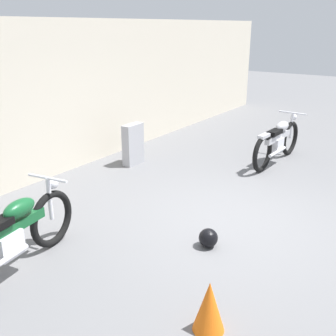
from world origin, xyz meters
TOP-DOWN VIEW (x-y plane):
  - ground_plane at (0.00, 0.00)m, footprint 40.00×40.00m
  - building_wall at (0.00, 3.99)m, footprint 18.00×0.30m
  - stone_marker at (1.23, 3.00)m, footprint 0.51×0.20m
  - helmet at (-0.85, -0.01)m, footprint 0.26×0.26m
  - traffic_cone at (-2.22, -0.78)m, footprint 0.32×0.32m
  - motorcycle_green at (-2.69, 1.64)m, footprint 2.21×0.70m
  - motorcycle_silver at (3.10, 0.49)m, footprint 2.24×0.62m

SIDE VIEW (x-z plane):
  - ground_plane at x=0.00m, z-range 0.00..0.00m
  - helmet at x=-0.85m, z-range 0.00..0.26m
  - traffic_cone at x=-2.22m, z-range 0.00..0.55m
  - stone_marker at x=1.23m, z-range 0.00..0.88m
  - motorcycle_green at x=-2.69m, z-range -0.02..0.98m
  - motorcycle_silver at x=3.10m, z-range -0.02..0.98m
  - building_wall at x=0.00m, z-range 0.00..2.98m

